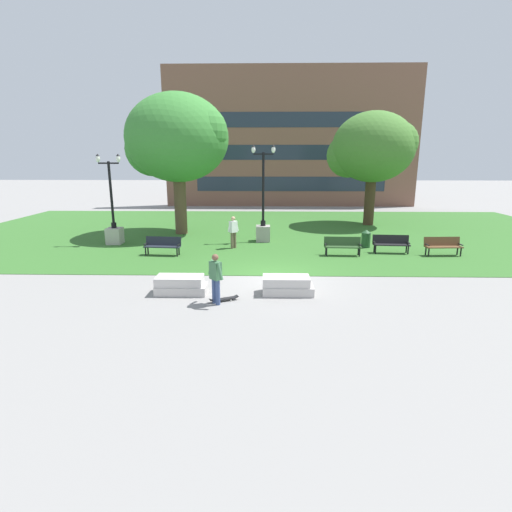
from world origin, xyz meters
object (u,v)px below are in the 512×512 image
(park_bench_far_right, at_px, (443,245))
(lamp_post_center, at_px, (114,226))
(person_bystander_near_lawn, at_px, (233,230))
(concrete_block_center, at_px, (181,285))
(concrete_block_left, at_px, (287,286))
(park_bench_far_left, at_px, (343,245))
(person_skateboarder, at_px, (216,276))
(park_bench_near_right, at_px, (163,245))
(trash_bin, at_px, (366,238))
(park_bench_near_left, at_px, (391,243))
(skateboard, at_px, (224,299))
(lamp_post_left, at_px, (263,223))

(park_bench_far_right, height_order, lamp_post_center, lamp_post_center)
(park_bench_far_right, distance_m, person_bystander_near_lawn, 10.58)
(concrete_block_center, xyz_separation_m, lamp_post_center, (-5.41, 8.23, 0.71))
(concrete_block_left, height_order, person_bystander_near_lawn, person_bystander_near_lawn)
(concrete_block_left, bearing_deg, park_bench_far_right, 36.32)
(park_bench_far_left, relative_size, lamp_post_center, 0.37)
(park_bench_far_right, bearing_deg, person_skateboarder, -146.26)
(lamp_post_center, bearing_deg, park_bench_near_right, -37.27)
(park_bench_near_right, xyz_separation_m, lamp_post_center, (-3.35, 2.55, 0.48))
(trash_bin, bearing_deg, person_skateboarder, -129.10)
(concrete_block_center, relative_size, trash_bin, 1.88)
(concrete_block_left, height_order, trash_bin, trash_bin)
(park_bench_near_left, bearing_deg, park_bench_far_left, -167.50)
(skateboard, distance_m, lamp_post_center, 11.47)
(park_bench_far_left, height_order, lamp_post_left, lamp_post_left)
(park_bench_near_right, bearing_deg, person_bystander_near_lawn, 24.95)
(park_bench_near_right, height_order, person_bystander_near_lawn, person_bystander_near_lawn)
(person_skateboarder, xyz_separation_m, trash_bin, (7.05, 8.68, -0.46))
(concrete_block_center, xyz_separation_m, park_bench_near_right, (-2.06, 5.68, 0.23))
(concrete_block_left, distance_m, park_bench_near_left, 8.47)
(concrete_block_left, height_order, lamp_post_center, lamp_post_center)
(park_bench_near_left, bearing_deg, park_bench_near_right, -176.49)
(skateboard, xyz_separation_m, park_bench_near_left, (7.78, 7.16, 0.45))
(skateboard, height_order, lamp_post_center, lamp_post_center)
(park_bench_near_right, relative_size, park_bench_far_right, 1.01)
(concrete_block_left, relative_size, lamp_post_center, 0.37)
(lamp_post_center, relative_size, person_bystander_near_lawn, 2.88)
(park_bench_far_right, distance_m, lamp_post_center, 17.39)
(park_bench_near_right, bearing_deg, park_bench_far_left, 0.88)
(skateboard, relative_size, park_bench_near_left, 0.55)
(park_bench_far_left, xyz_separation_m, trash_bin, (1.60, 1.82, -0.04))
(park_bench_near_right, xyz_separation_m, trash_bin, (10.51, 1.96, -0.04))
(concrete_block_center, height_order, park_bench_far_right, park_bench_far_right)
(person_skateboarder, height_order, lamp_post_left, lamp_post_left)
(park_bench_near_left, bearing_deg, lamp_post_center, 172.90)
(concrete_block_left, bearing_deg, person_skateboarder, -156.01)
(skateboard, relative_size, person_bystander_near_lawn, 0.59)
(person_skateboarder, bearing_deg, park_bench_far_right, 33.74)
(person_skateboarder, bearing_deg, park_bench_near_right, 117.23)
(concrete_block_left, distance_m, person_skateboarder, 2.72)
(person_skateboarder, height_order, lamp_post_center, lamp_post_center)
(park_bench_near_right, relative_size, trash_bin, 1.92)
(trash_bin, bearing_deg, lamp_post_left, 164.90)
(skateboard, xyz_separation_m, lamp_post_left, (1.28, 9.92, 1.02))
(person_skateboarder, xyz_separation_m, park_bench_far_left, (5.46, 6.86, -0.43))
(concrete_block_left, relative_size, trash_bin, 1.88)
(park_bench_far_left, bearing_deg, person_bystander_near_lawn, 165.38)
(skateboard, relative_size, park_bench_far_left, 0.55)
(park_bench_far_right, relative_size, lamp_post_left, 0.34)
(person_skateboarder, bearing_deg, park_bench_near_left, 42.82)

